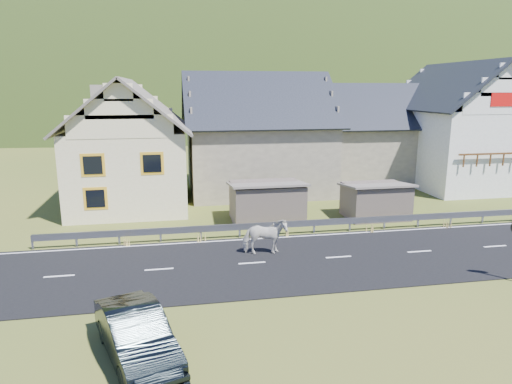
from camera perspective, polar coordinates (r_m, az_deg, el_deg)
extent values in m
plane|color=#3B4F19|center=(21.28, 10.27, -8.11)|extent=(160.00, 160.00, 0.00)
cube|color=black|center=(21.28, 10.27, -8.06)|extent=(60.00, 7.00, 0.04)
cube|color=silver|center=(21.27, 10.27, -7.99)|extent=(60.00, 6.60, 0.01)
cube|color=#93969B|center=(24.39, 7.30, -3.84)|extent=(28.00, 0.08, 0.34)
cube|color=#93969B|center=(24.34, -26.17, -5.69)|extent=(0.10, 0.06, 0.70)
cube|color=#93969B|center=(23.86, -21.53, -5.61)|extent=(0.10, 0.06, 0.70)
cube|color=#93969B|center=(23.54, -16.73, -5.49)|extent=(0.10, 0.06, 0.70)
cube|color=#93969B|center=(23.39, -11.84, -5.33)|extent=(0.10, 0.06, 0.70)
cube|color=#93969B|center=(23.41, -6.93, -5.13)|extent=(0.10, 0.06, 0.70)
cube|color=#93969B|center=(23.60, -2.06, -4.89)|extent=(0.10, 0.06, 0.70)
cube|color=#93969B|center=(23.96, 2.69, -4.63)|extent=(0.10, 0.06, 0.70)
cube|color=#93969B|center=(24.47, 7.27, -4.34)|extent=(0.10, 0.06, 0.70)
cube|color=#93969B|center=(25.13, 11.63, -4.04)|extent=(0.10, 0.06, 0.70)
cube|color=#93969B|center=(25.93, 15.74, -3.74)|extent=(0.10, 0.06, 0.70)
cube|color=#93969B|center=(26.86, 19.59, -3.44)|extent=(0.10, 0.06, 0.70)
cube|color=#93969B|center=(27.90, 23.16, -3.15)|extent=(0.10, 0.06, 0.70)
cube|color=#93969B|center=(29.04, 26.46, -2.87)|extent=(0.10, 0.06, 0.70)
cube|color=#706155|center=(26.38, 1.34, -1.28)|extent=(4.30, 3.30, 2.40)
cube|color=#706155|center=(27.98, 14.70, -1.10)|extent=(3.80, 2.90, 2.20)
cube|color=#FFF1BD|center=(31.09, -15.41, 3.05)|extent=(7.00, 9.00, 5.00)
cube|color=gold|center=(26.74, -19.72, 3.19)|extent=(1.30, 0.12, 1.30)
cube|color=gold|center=(26.40, -12.85, 3.50)|extent=(1.30, 0.12, 1.30)
cube|color=gold|center=(27.09, -19.42, -0.78)|extent=(1.30, 0.12, 1.30)
cube|color=#9D947C|center=(32.42, -19.20, 10.42)|extent=(0.70, 0.70, 2.40)
cube|color=#9D947C|center=(34.49, 0.11, 4.44)|extent=(10.00, 9.00, 5.00)
cube|color=#9D947C|center=(39.43, 14.05, 4.82)|extent=(9.00, 8.00, 4.60)
cube|color=white|center=(39.67, 23.86, 5.18)|extent=(8.00, 10.00, 6.00)
cube|color=red|center=(35.38, 29.00, 10.07)|extent=(2.60, 0.06, 0.90)
cube|color=brown|center=(35.47, 28.60, 4.25)|extent=(6.80, 0.12, 0.12)
ellipsoid|color=#233D17|center=(200.82, -6.84, 4.85)|extent=(440.00, 280.00, 260.00)
imported|color=beige|center=(21.03, 1.12, -5.59)|extent=(1.06, 2.07, 1.69)
imported|color=black|center=(13.90, -14.72, -16.90)|extent=(2.89, 4.70, 1.46)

